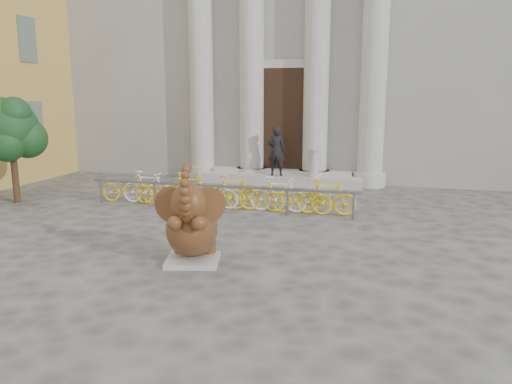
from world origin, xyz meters
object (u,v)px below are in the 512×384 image
(elephant_statue, at_px, (192,227))
(tree, at_px, (11,129))
(bike_rack, at_px, (221,191))
(pedestrian, at_px, (276,151))

(elephant_statue, xyz_separation_m, tree, (-7.31, 3.78, 1.49))
(bike_rack, relative_size, tree, 2.50)
(elephant_statue, height_order, tree, tree)
(elephant_statue, relative_size, bike_rack, 0.26)
(bike_rack, height_order, pedestrian, pedestrian)
(elephant_statue, height_order, pedestrian, pedestrian)
(tree, distance_m, pedestrian, 8.62)
(bike_rack, distance_m, tree, 6.58)
(elephant_statue, xyz_separation_m, bike_rack, (-1.02, 4.68, -0.24))
(elephant_statue, distance_m, tree, 8.36)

